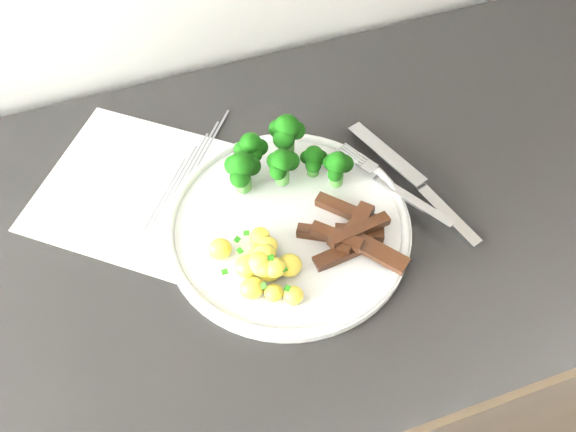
% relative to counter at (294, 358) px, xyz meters
% --- Properties ---
extents(counter, '(2.35, 0.59, 0.88)m').
position_rel_counter_xyz_m(counter, '(0.00, 0.00, 0.00)').
color(counter, black).
rests_on(counter, ground).
extents(recipe_paper, '(0.39, 0.37, 0.00)m').
position_rel_counter_xyz_m(recipe_paper, '(-0.15, 0.09, 0.44)').
color(recipe_paper, white).
rests_on(recipe_paper, counter).
extents(plate, '(0.30, 0.30, 0.02)m').
position_rel_counter_xyz_m(plate, '(-0.02, -0.01, 0.45)').
color(plate, silver).
rests_on(plate, counter).
extents(broccoli, '(0.16, 0.10, 0.07)m').
position_rel_counter_xyz_m(broccoli, '(0.00, 0.06, 0.49)').
color(broccoli, '#366C27').
rests_on(broccoli, plate).
extents(potatoes, '(0.10, 0.11, 0.04)m').
position_rel_counter_xyz_m(potatoes, '(-0.06, -0.06, 0.47)').
color(potatoes, '#EEE148').
rests_on(potatoes, plate).
extents(beef_strips, '(0.11, 0.14, 0.03)m').
position_rel_counter_xyz_m(beef_strips, '(0.05, -0.06, 0.46)').
color(beef_strips, black).
rests_on(beef_strips, plate).
extents(fork, '(0.09, 0.17, 0.02)m').
position_rel_counter_xyz_m(fork, '(0.13, -0.01, 0.46)').
color(fork, '#BABABF').
rests_on(fork, plate).
extents(knife, '(0.09, 0.23, 0.03)m').
position_rel_counter_xyz_m(knife, '(0.17, -0.03, 0.45)').
color(knife, '#BABABF').
rests_on(knife, plate).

